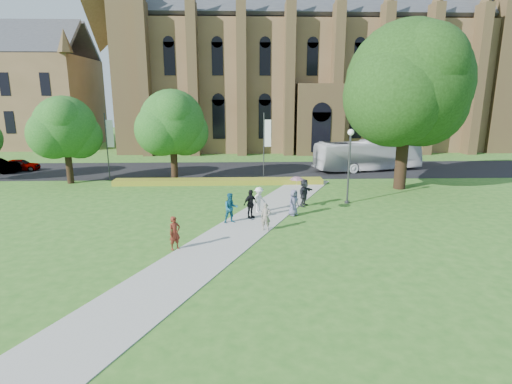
{
  "coord_description": "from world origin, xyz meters",
  "views": [
    {
      "loc": [
        0.11,
        -20.72,
        7.39
      ],
      "look_at": [
        0.91,
        3.45,
        1.6
      ],
      "focal_mm": 28.0,
      "sensor_mm": 36.0,
      "label": 1
    }
  ],
  "objects_px": {
    "car_0": "(20,165)",
    "pedestrian_0": "(175,233)",
    "tour_coach": "(368,155)",
    "streetlamp": "(349,157)",
    "large_tree": "(408,84)"
  },
  "relations": [
    {
      "from": "streetlamp",
      "to": "large_tree",
      "type": "bearing_deg",
      "value": 39.29
    },
    {
      "from": "large_tree",
      "to": "streetlamp",
      "type": "bearing_deg",
      "value": -140.71
    },
    {
      "from": "streetlamp",
      "to": "tour_coach",
      "type": "height_order",
      "value": "streetlamp"
    },
    {
      "from": "large_tree",
      "to": "pedestrian_0",
      "type": "height_order",
      "value": "large_tree"
    },
    {
      "from": "car_0",
      "to": "streetlamp",
      "type": "bearing_deg",
      "value": -122.26
    },
    {
      "from": "car_0",
      "to": "pedestrian_0",
      "type": "distance_m",
      "value": 29.39
    },
    {
      "from": "car_0",
      "to": "pedestrian_0",
      "type": "height_order",
      "value": "pedestrian_0"
    },
    {
      "from": "tour_coach",
      "to": "car_0",
      "type": "relative_size",
      "value": 3.07
    },
    {
      "from": "large_tree",
      "to": "car_0",
      "type": "height_order",
      "value": "large_tree"
    },
    {
      "from": "tour_coach",
      "to": "pedestrian_0",
      "type": "height_order",
      "value": "tour_coach"
    },
    {
      "from": "large_tree",
      "to": "tour_coach",
      "type": "relative_size",
      "value": 1.18
    },
    {
      "from": "streetlamp",
      "to": "car_0",
      "type": "height_order",
      "value": "streetlamp"
    },
    {
      "from": "streetlamp",
      "to": "pedestrian_0",
      "type": "bearing_deg",
      "value": -141.53
    },
    {
      "from": "tour_coach",
      "to": "pedestrian_0",
      "type": "relative_size",
      "value": 6.62
    },
    {
      "from": "tour_coach",
      "to": "streetlamp",
      "type": "bearing_deg",
      "value": 144.42
    }
  ]
}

